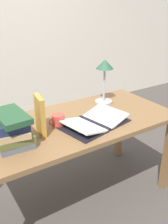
# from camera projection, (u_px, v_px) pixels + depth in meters

# --- Properties ---
(ground_plane) EXTENTS (12.00, 12.00, 0.00)m
(ground_plane) POSITION_uv_depth(u_px,v_px,m) (75.00, 197.00, 2.16)
(ground_plane) COLOR #47423D
(reading_desk) EXTENTS (1.59, 0.74, 0.73)m
(reading_desk) POSITION_uv_depth(u_px,v_px,m) (74.00, 132.00, 1.90)
(reading_desk) COLOR brown
(reading_desk) RESTS_ON ground_plane
(open_book) EXTENTS (0.53, 0.40, 0.06)m
(open_book) POSITION_uv_depth(u_px,v_px,m) (94.00, 122.00, 1.81)
(open_book) COLOR black
(open_book) RESTS_ON reading_desk
(book_stack_tall) EXTENTS (0.23, 0.30, 0.21)m
(book_stack_tall) POSITION_uv_depth(u_px,v_px,m) (12.00, 130.00, 1.53)
(book_stack_tall) COLOR slate
(book_stack_tall) RESTS_ON reading_desk
(book_standing_upright) EXTENTS (0.05, 0.16, 0.26)m
(book_standing_upright) POSITION_uv_depth(u_px,v_px,m) (40.00, 115.00, 1.64)
(book_standing_upright) COLOR #BC8933
(book_standing_upright) RESTS_ON reading_desk
(reading_lamp) EXTENTS (0.15, 0.15, 0.38)m
(reading_lamp) POSITION_uv_depth(u_px,v_px,m) (105.00, 72.00, 2.10)
(reading_lamp) COLOR #ADADB2
(reading_lamp) RESTS_ON reading_desk
(coffee_mug) EXTENTS (0.12, 0.09, 0.09)m
(coffee_mug) POSITION_uv_depth(u_px,v_px,m) (58.00, 120.00, 1.78)
(coffee_mug) COLOR #B74238
(coffee_mug) RESTS_ON reading_desk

